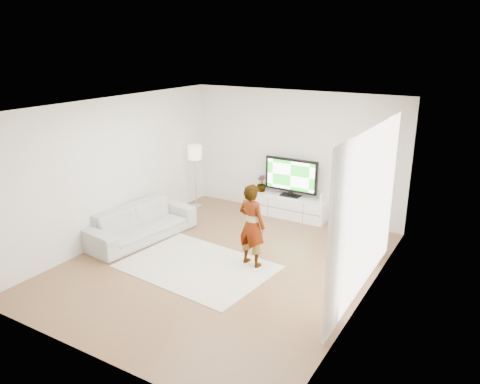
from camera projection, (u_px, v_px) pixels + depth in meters
The scene contains 17 objects.
floor at pixel (223, 264), 8.36m from camera, with size 6.00×6.00×0.00m, color #8F6440.
ceiling at pixel (221, 106), 7.49m from camera, with size 6.00×6.00×0.00m, color white.
wall_left at pixel (114, 170), 9.13m from camera, with size 0.02×6.00×2.80m, color white.
wall_right at pixel (368, 216), 6.71m from camera, with size 0.02×6.00×2.80m, color white.
wall_back at pixel (295, 154), 10.38m from camera, with size 5.00×0.02×2.80m, color white.
wall_front at pixel (83, 256), 5.47m from camera, with size 5.00×0.02×2.80m, color white.
window at pixel (373, 207), 6.95m from camera, with size 0.01×2.60×2.50m, color white.
curtain_near at pixel (338, 242), 5.96m from camera, with size 0.04×0.70×2.60m, color white.
curtain_far at pixel (388, 189), 8.09m from camera, with size 0.04×0.70×2.60m, color white.
media_console at pixel (290, 206), 10.53m from camera, with size 1.71×0.49×0.48m.
television at pixel (291, 176), 10.34m from camera, with size 1.24×0.24×0.86m.
game_console at pixel (322, 197), 10.06m from camera, with size 0.06×0.15×0.20m.
potted_plant at pixel (261, 183), 10.75m from camera, with size 0.22×0.22×0.38m, color #3F7238.
rug at pixel (197, 266), 8.25m from camera, with size 2.52×1.82×0.01m, color beige.
player at pixel (252, 225), 8.10m from camera, with size 0.54×0.36×1.49m, color #334772.
sofa at pixel (141, 223), 9.32m from camera, with size 2.29×0.89×0.67m, color beige.
floor_lamp at pixel (195, 155), 10.88m from camera, with size 0.33×0.33×1.49m.
Camera 1 is at (4.11, -6.34, 3.80)m, focal length 35.00 mm.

